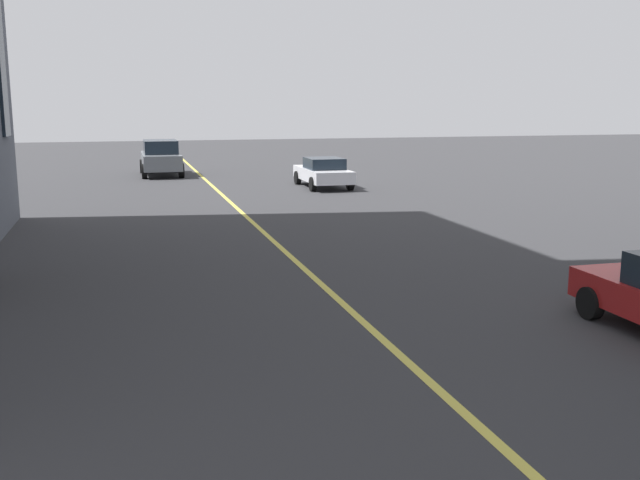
# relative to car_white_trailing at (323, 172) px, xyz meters

# --- Properties ---
(lane_centre_line) EXTENTS (80.00, 0.16, 0.01)m
(lane_centre_line) POSITION_rel_car_white_trailing_xyz_m (-16.55, 4.90, -0.70)
(lane_centre_line) COLOR #D8C64C
(lane_centre_line) RESTS_ON ground_plane
(car_white_trailing) EXTENTS (4.40, 1.95, 1.37)m
(car_white_trailing) POSITION_rel_car_white_trailing_xyz_m (0.00, 0.00, 0.00)
(car_white_trailing) COLOR silver
(car_white_trailing) RESTS_ON ground_plane
(car_grey_far) EXTENTS (4.70, 2.14, 1.88)m
(car_grey_far) POSITION_rel_car_white_trailing_xyz_m (7.61, 6.92, 0.27)
(car_grey_far) COLOR slate
(car_grey_far) RESTS_ON ground_plane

